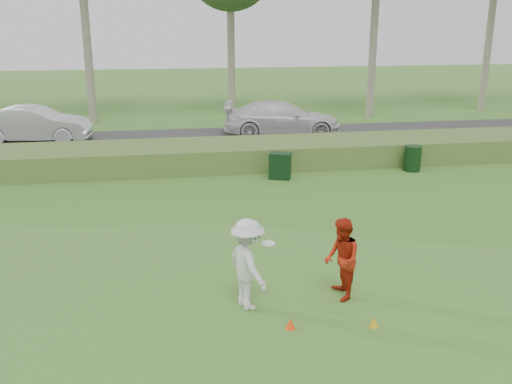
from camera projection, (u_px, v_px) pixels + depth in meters
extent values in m
plane|color=#376E24|center=(290.00, 314.00, 11.16)|extent=(120.00, 120.00, 0.00)
cube|color=#476829|center=(222.00, 155.00, 22.35)|extent=(80.00, 3.00, 0.90)
cube|color=#2D2D2D|center=(210.00, 140.00, 27.19)|extent=(80.00, 6.00, 0.06)
cylinder|color=gray|center=(231.00, 16.00, 32.94)|extent=(0.44, 0.44, 11.50)
imported|color=silver|center=(248.00, 264.00, 11.15)|extent=(1.04, 1.36, 1.85)
cylinder|color=white|center=(268.00, 243.00, 11.10)|extent=(0.27, 0.27, 0.03)
imported|color=#AC220E|center=(342.00, 259.00, 11.57)|extent=(0.68, 0.86, 1.71)
cone|color=#FF420D|center=(290.00, 324.00, 10.59)|extent=(0.19, 0.19, 0.21)
cone|color=gold|center=(374.00, 322.00, 10.65)|extent=(0.18, 0.18, 0.20)
cube|color=black|center=(280.00, 166.00, 20.52)|extent=(0.88, 0.71, 0.95)
cylinder|color=black|center=(412.00, 158.00, 21.62)|extent=(0.83, 0.83, 0.96)
imported|color=white|center=(34.00, 124.00, 26.37)|extent=(5.20, 2.19, 1.67)
imported|color=silver|center=(282.00, 118.00, 27.94)|extent=(5.97, 3.08, 1.66)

